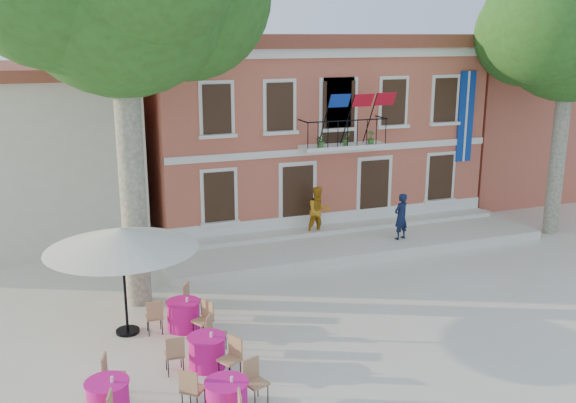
# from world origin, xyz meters

# --- Properties ---
(ground) EXTENTS (90.00, 90.00, 0.00)m
(ground) POSITION_xyz_m (0.00, 0.00, 0.00)
(ground) COLOR beige
(ground) RESTS_ON ground
(main_building) EXTENTS (13.50, 9.59, 7.50)m
(main_building) POSITION_xyz_m (2.00, 9.99, 3.78)
(main_building) COLOR #C15B45
(main_building) RESTS_ON ground
(neighbor_west) EXTENTS (9.40, 9.40, 6.40)m
(neighbor_west) POSITION_xyz_m (-9.50, 11.00, 3.22)
(neighbor_west) COLOR beige
(neighbor_west) RESTS_ON ground
(neighbor_east) EXTENTS (9.40, 9.40, 6.40)m
(neighbor_east) POSITION_xyz_m (14.00, 11.00, 3.22)
(neighbor_east) COLOR #C15B45
(neighbor_east) RESTS_ON ground
(terrace) EXTENTS (14.00, 3.40, 0.30)m
(terrace) POSITION_xyz_m (2.00, 4.40, 0.15)
(terrace) COLOR silver
(terrace) RESTS_ON ground
(plane_tree_east) EXTENTS (5.26, 5.26, 10.32)m
(plane_tree_east) POSITION_xyz_m (9.91, 3.23, 7.63)
(plane_tree_east) COLOR #A59E84
(plane_tree_east) RESTS_ON ground
(patio_umbrella) EXTENTS (3.81, 3.81, 2.83)m
(patio_umbrella) POSITION_xyz_m (-6.62, 0.14, 2.55)
(patio_umbrella) COLOR black
(patio_umbrella) RESTS_ON ground
(pedestrian_navy) EXTENTS (0.72, 0.58, 1.69)m
(pedestrian_navy) POSITION_xyz_m (3.52, 3.75, 1.15)
(pedestrian_navy) COLOR #101835
(pedestrian_navy) RESTS_ON terrace
(pedestrian_orange) EXTENTS (0.91, 0.71, 1.83)m
(pedestrian_orange) POSITION_xyz_m (0.92, 5.21, 1.22)
(pedestrian_orange) COLOR #C57C17
(pedestrian_orange) RESTS_ON terrace
(cafe_table_0) EXTENTS (0.92, 1.96, 0.95)m
(cafe_table_0) POSITION_xyz_m (-7.44, -3.57, 0.42)
(cafe_table_0) COLOR #D71472
(cafe_table_0) RESTS_ON ground
(cafe_table_1) EXTENTS (1.84, 1.76, 0.95)m
(cafe_table_1) POSITION_xyz_m (-5.20, -4.41, 0.43)
(cafe_table_1) COLOR #D71472
(cafe_table_1) RESTS_ON ground
(cafe_table_2) EXTENTS (1.66, 1.87, 0.95)m
(cafe_table_2) POSITION_xyz_m (-5.11, -2.34, 0.43)
(cafe_table_2) COLOR #D71472
(cafe_table_2) RESTS_ON ground
(cafe_table_3) EXTENTS (1.66, 1.87, 0.95)m
(cafe_table_3) POSITION_xyz_m (-5.21, -0.16, 0.43)
(cafe_table_3) COLOR #D71472
(cafe_table_3) RESTS_ON ground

